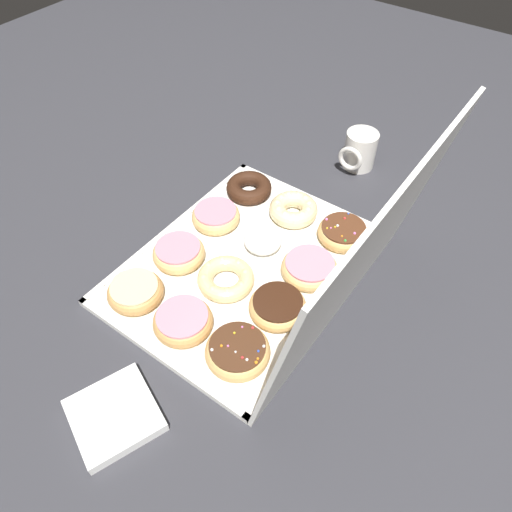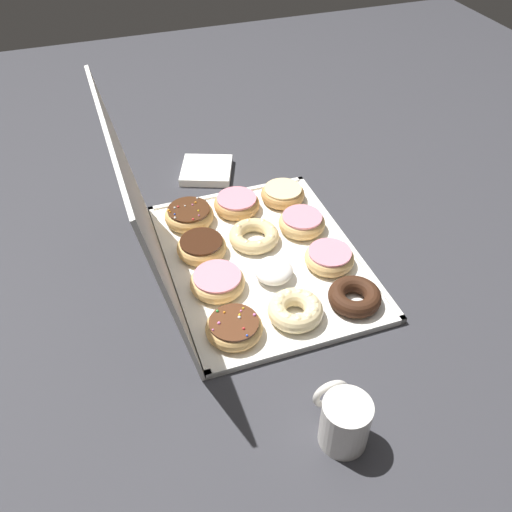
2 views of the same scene
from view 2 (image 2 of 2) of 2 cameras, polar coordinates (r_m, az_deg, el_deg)
The scene contains 17 objects.
ground_plane at distance 1.27m, azimuth 0.72°, elevation -0.56°, with size 3.00×3.00×0.00m, color #333338.
donut_box at distance 1.26m, azimuth 0.72°, elevation -0.38°, with size 0.54×0.42×0.01m.
box_lid_open at distance 1.10m, azimuth -11.56°, elevation 4.13°, with size 0.54×0.40×0.01m, color white.
chocolate_cake_ring_donut_0 at distance 1.17m, azimuth 10.04°, elevation -4.10°, with size 0.11×0.11×0.04m.
pink_frosted_donut_1 at distance 1.24m, azimuth 7.50°, elevation -0.16°, with size 0.11×0.11×0.04m.
pink_frosted_donut_2 at distance 1.33m, azimuth 4.70°, elevation 3.44°, with size 0.11×0.11×0.04m.
glazed_ring_donut_3 at distance 1.43m, azimuth 2.76°, elevation 6.36°, with size 0.11×0.11×0.04m.
cruller_donut_4 at distance 1.12m, azimuth 4.09°, elevation -5.46°, with size 0.11×0.11×0.04m.
powdered_filled_donut_5 at distance 1.20m, azimuth 1.85°, elevation -1.51°, with size 0.08×0.08×0.04m.
cruller_donut_6 at distance 1.29m, azimuth -0.11°, elevation 2.11°, with size 0.12×0.12×0.03m.
pink_frosted_donut_7 at distance 1.39m, azimuth -2.11°, elevation 5.35°, with size 0.11×0.11×0.04m.
sprinkle_donut_8 at distance 1.09m, azimuth -2.25°, elevation -7.30°, with size 0.11×0.11×0.04m.
pink_frosted_donut_9 at distance 1.18m, azimuth -3.95°, elevation -2.62°, with size 0.12×0.12×0.04m.
chocolate_frosted_donut_10 at distance 1.26m, azimuth -5.57°, elevation 0.94°, with size 0.11×0.11×0.04m.
sprinkle_donut_11 at distance 1.36m, azimuth -6.83°, elevation 4.17°, with size 0.12×0.12×0.04m.
coffee_mug at distance 0.95m, azimuth 8.98°, elevation -16.23°, with size 0.10×0.08×0.10m.
napkin_stack at distance 1.56m, azimuth -5.07°, elevation 8.71°, with size 0.13×0.13×0.02m, color white.
Camera 2 is at (-0.88, 0.33, 0.85)m, focal length 39.19 mm.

